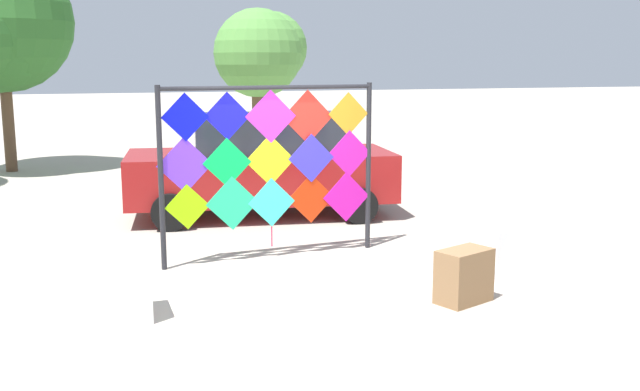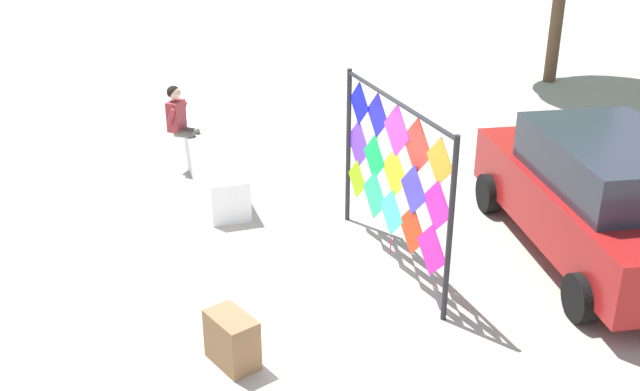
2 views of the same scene
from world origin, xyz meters
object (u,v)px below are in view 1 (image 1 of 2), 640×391
(parked_car, at_px, (263,164))
(cardboard_box_large, at_px, (464,276))
(tree_far_right, at_px, (263,52))
(kite_display_rack, at_px, (271,155))

(parked_car, bearing_deg, cardboard_box_large, -80.38)
(cardboard_box_large, relative_size, tree_far_right, 0.15)
(kite_display_rack, bearing_deg, tree_far_right, 76.00)
(tree_far_right, bearing_deg, kite_display_rack, -104.00)
(kite_display_rack, height_order, tree_far_right, tree_far_right)
(kite_display_rack, xyz_separation_m, cardboard_box_large, (1.52, -2.50, -1.11))
(cardboard_box_large, bearing_deg, kite_display_rack, 121.31)
(parked_car, distance_m, cardboard_box_large, 5.44)
(kite_display_rack, distance_m, parked_car, 2.94)
(kite_display_rack, bearing_deg, cardboard_box_large, -58.69)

